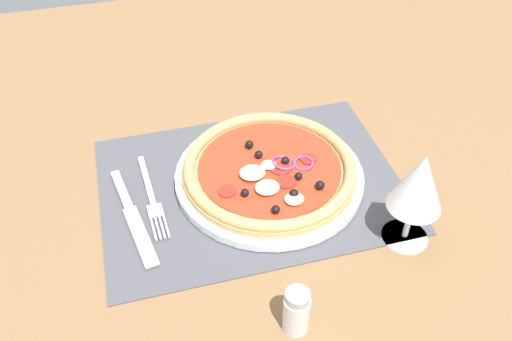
{
  "coord_description": "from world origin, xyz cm",
  "views": [
    {
      "loc": [
        14.79,
        58.23,
        57.84
      ],
      "look_at": [
        -0.9,
        0.0,
        2.77
      ],
      "focal_mm": 38.22,
      "sensor_mm": 36.0,
      "label": 1
    }
  ],
  "objects_px": {
    "pizza": "(270,169)",
    "fork": "(152,200)",
    "wine_glass": "(419,184)",
    "pepper_shaker": "(296,311)",
    "knife": "(133,217)",
    "plate": "(270,178)"
  },
  "relations": [
    {
      "from": "pizza",
      "to": "fork",
      "type": "distance_m",
      "value": 0.18
    },
    {
      "from": "fork",
      "to": "pizza",
      "type": "bearing_deg",
      "value": 85.06
    },
    {
      "from": "wine_glass",
      "to": "pepper_shaker",
      "type": "relative_size",
      "value": 2.22
    },
    {
      "from": "knife",
      "to": "pepper_shaker",
      "type": "relative_size",
      "value": 2.98
    },
    {
      "from": "knife",
      "to": "fork",
      "type": "bearing_deg",
      "value": 120.47
    },
    {
      "from": "plate",
      "to": "fork",
      "type": "distance_m",
      "value": 0.18
    },
    {
      "from": "plate",
      "to": "knife",
      "type": "xyz_separation_m",
      "value": [
        0.21,
        0.02,
        -0.0
      ]
    },
    {
      "from": "plate",
      "to": "pepper_shaker",
      "type": "relative_size",
      "value": 4.28
    },
    {
      "from": "wine_glass",
      "to": "pepper_shaker",
      "type": "distance_m",
      "value": 0.22
    },
    {
      "from": "pizza",
      "to": "knife",
      "type": "height_order",
      "value": "pizza"
    },
    {
      "from": "plate",
      "to": "knife",
      "type": "bearing_deg",
      "value": 6.32
    },
    {
      "from": "plate",
      "to": "wine_glass",
      "type": "height_order",
      "value": "wine_glass"
    },
    {
      "from": "pizza",
      "to": "wine_glass",
      "type": "xyz_separation_m",
      "value": [
        -0.15,
        0.15,
        0.07
      ]
    },
    {
      "from": "wine_glass",
      "to": "pepper_shaker",
      "type": "height_order",
      "value": "wine_glass"
    },
    {
      "from": "fork",
      "to": "knife",
      "type": "xyz_separation_m",
      "value": [
        0.03,
        0.03,
        0.0
      ]
    },
    {
      "from": "wine_glass",
      "to": "pepper_shaker",
      "type": "xyz_separation_m",
      "value": [
        0.19,
        0.09,
        -0.07
      ]
    },
    {
      "from": "pizza",
      "to": "pepper_shaker",
      "type": "relative_size",
      "value": 3.93
    },
    {
      "from": "knife",
      "to": "pepper_shaker",
      "type": "bearing_deg",
      "value": 27.18
    },
    {
      "from": "wine_glass",
      "to": "fork",
      "type": "bearing_deg",
      "value": -25.51
    },
    {
      "from": "fork",
      "to": "pepper_shaker",
      "type": "relative_size",
      "value": 2.7
    },
    {
      "from": "pepper_shaker",
      "to": "pizza",
      "type": "bearing_deg",
      "value": -99.19
    },
    {
      "from": "knife",
      "to": "wine_glass",
      "type": "distance_m",
      "value": 0.4
    }
  ]
}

